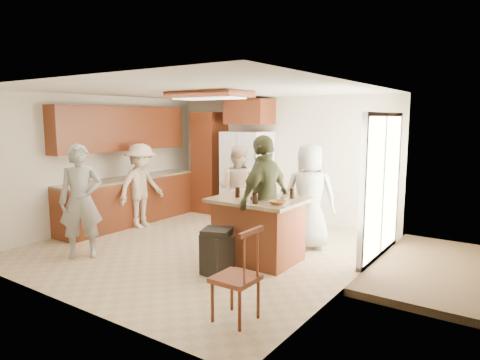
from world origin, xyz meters
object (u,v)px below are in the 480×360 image
Objects in this scene: person_side_right at (265,199)px; refrigerator at (247,175)px; person_counter at (141,186)px; person_behind_right at (309,196)px; person_front_left at (81,201)px; spindle_chair at (237,279)px; person_behind_left at (238,189)px; trash_bin at (217,251)px; kitchen_island at (259,229)px.

person_side_right reaches higher than refrigerator.
person_side_right reaches higher than person_counter.
person_front_left is at bearing 18.94° from person_behind_right.
spindle_chair is (3.10, -0.37, -0.40)m from person_front_left.
person_behind_left is 1.76m from person_side_right.
trash_bin is 0.63× the size of spindle_chair.
trash_bin is (2.13, 0.55, -0.53)m from person_front_left.
person_behind_right is at bearing 74.80° from trash_bin.
person_behind_right is (1.54, -0.22, 0.05)m from person_behind_left.
person_behind_right is 1.71× the size of spindle_chair.
person_front_left is at bearing -165.48° from trash_bin.
person_behind_left is 1.56m from person_behind_right.
refrigerator is 4.60m from spindle_chair.
spindle_chair is (2.03, -2.92, -0.34)m from person_behind_left.
trash_bin is at bearing -13.18° from person_side_right.
refrigerator is 1.41× the size of kitchen_island.
person_side_right is at bearing 53.17° from person_behind_right.
kitchen_island is at bearing -16.96° from person_front_left.
spindle_chair reaches higher than kitchen_island.
kitchen_island is (1.20, -1.19, -0.32)m from person_behind_left.
refrigerator is at bearing 127.33° from kitchen_island.
person_front_left is at bearing -100.51° from refrigerator.
kitchen_island is 1.29× the size of spindle_chair.
person_side_right is 1.04m from trash_bin.
person_counter is at bearing -93.65° from person_side_right.
person_behind_right is (2.61, 2.33, -0.00)m from person_front_left.
refrigerator reaches higher than trash_bin.
person_behind_right is at bearing 100.32° from spindle_chair.
person_behind_left is at bearing 117.90° from trash_bin.
trash_bin is (-0.48, -1.78, -0.53)m from person_behind_right.
person_counter is (-1.67, -0.82, 0.00)m from person_behind_left.
person_front_left is 3.15m from spindle_chair.
person_counter is 4.27m from spindle_chair.
kitchen_island reaches higher than trash_bin.
kitchen_island is (2.87, -0.37, -0.33)m from person_counter.
person_front_left is at bearing -56.66° from person_side_right.
person_side_right reaches higher than person_front_left.
person_behind_left is at bearing 19.33° from person_front_left.
person_behind_right is at bearing 169.49° from person_side_right.
spindle_chair is (0.49, -2.71, -0.40)m from person_behind_right.
person_behind_left is at bearing 135.37° from kitchen_island.
kitchen_island is 1.93m from spindle_chair.
person_front_left is 2.71× the size of trash_bin.
trash_bin is (1.06, -2.00, -0.48)m from person_behind_left.
refrigerator is 1.81× the size of spindle_chair.
refrigerator is 3.34m from trash_bin.
person_counter reaches higher than trash_bin.
trash_bin is (1.48, -2.94, -0.58)m from refrigerator.
person_front_left is at bearing 173.11° from spindle_chair.
person_front_left reaches higher than spindle_chair.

